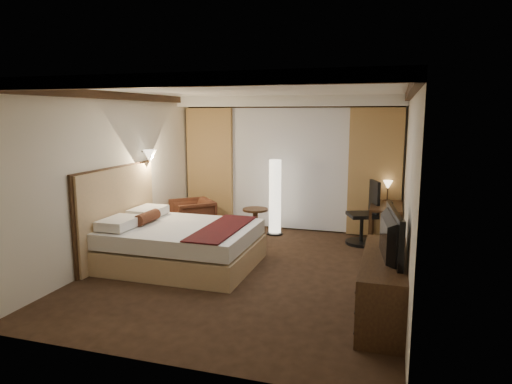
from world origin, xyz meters
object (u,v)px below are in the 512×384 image
(dresser, at_px, (383,286))
(television, at_px, (383,227))
(armchair, at_px, (192,215))
(desk, at_px, (386,225))
(floor_lamp, at_px, (275,197))
(side_table, at_px, (255,222))
(bed, at_px, (182,245))
(office_chair, at_px, (362,213))

(dresser, xyz_separation_m, television, (-0.03, 0.00, 0.70))
(armchair, distance_m, desk, 3.67)
(armchair, bearing_deg, desk, 53.49)
(floor_lamp, xyz_separation_m, desk, (2.11, -0.15, -0.37))
(side_table, bearing_deg, floor_lamp, 36.64)
(bed, bearing_deg, dresser, -17.26)
(bed, height_order, side_table, bed)
(side_table, xyz_separation_m, desk, (2.44, 0.09, 0.10))
(bed, distance_m, side_table, 2.08)
(armchair, distance_m, side_table, 1.25)
(dresser, bearing_deg, bed, 162.74)
(side_table, xyz_separation_m, floor_lamp, (0.33, 0.24, 0.47))
(office_chair, distance_m, dresser, 3.04)
(floor_lamp, height_order, television, floor_lamp)
(side_table, bearing_deg, dresser, -49.91)
(armchair, height_order, dresser, armchair)
(bed, height_order, dresser, dresser)
(desk, bearing_deg, television, -89.62)
(side_table, relative_size, television, 0.46)
(floor_lamp, distance_m, television, 3.85)
(bed, bearing_deg, armchair, 110.10)
(desk, relative_size, office_chair, 0.96)
(armchair, xyz_separation_m, dresser, (3.70, -2.68, -0.03))
(office_chair, bearing_deg, side_table, 158.79)
(side_table, height_order, office_chair, office_chair)
(desk, relative_size, dresser, 0.60)
(armchair, relative_size, office_chair, 0.66)
(armchair, bearing_deg, dresser, 11.86)
(dresser, bearing_deg, desk, 90.94)
(office_chair, bearing_deg, dresser, -103.52)
(side_table, distance_m, television, 3.92)
(armchair, relative_size, floor_lamp, 0.52)
(side_table, height_order, desk, desk)
(armchair, relative_size, dresser, 0.42)
(floor_lamp, bearing_deg, television, -56.34)
(desk, distance_m, dresser, 3.05)
(bed, height_order, desk, desk)
(floor_lamp, xyz_separation_m, dresser, (2.16, -3.20, -0.38))
(dresser, bearing_deg, office_chair, 98.90)
(desk, relative_size, television, 0.96)
(floor_lamp, relative_size, dresser, 0.80)
(bed, height_order, floor_lamp, floor_lamp)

